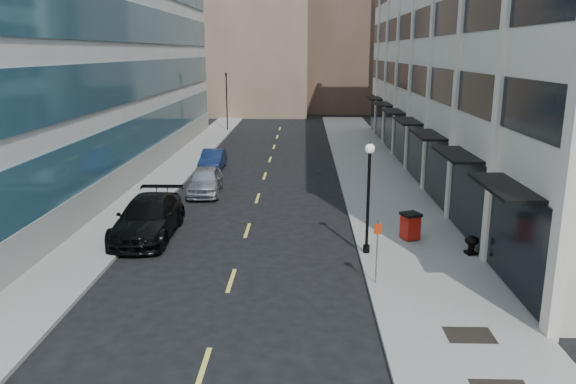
# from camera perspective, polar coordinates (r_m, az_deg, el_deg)

# --- Properties ---
(sidewalk_right) EXTENTS (5.00, 80.00, 0.15)m
(sidewalk_right) POSITION_cam_1_polar(r_m,az_deg,el_deg) (32.78, 10.07, -0.61)
(sidewalk_right) COLOR gray
(sidewalk_right) RESTS_ON ground
(sidewalk_left) EXTENTS (3.00, 80.00, 0.15)m
(sidewalk_left) POSITION_cam_1_polar(r_m,az_deg,el_deg) (33.70, -14.20, -0.42)
(sidewalk_left) COLOR gray
(sidewalk_left) RESTS_ON ground
(building_right) EXTENTS (15.30, 46.50, 18.25)m
(building_right) POSITION_cam_1_polar(r_m,az_deg,el_deg) (40.93, 22.76, 14.06)
(building_right) COLOR beige
(building_right) RESTS_ON ground
(building_left) EXTENTS (16.14, 46.00, 20.00)m
(building_left) POSITION_cam_1_polar(r_m,az_deg,el_deg) (42.68, -25.15, 15.13)
(building_left) COLOR silver
(building_left) RESTS_ON ground
(skyline_tan_near) EXTENTS (14.00, 18.00, 28.00)m
(skyline_tan_near) POSITION_cam_1_polar(r_m,az_deg,el_deg) (79.85, -3.31, 18.22)
(skyline_tan_near) COLOR #8D725C
(skyline_tan_near) RESTS_ON ground
(skyline_tan_far) EXTENTS (12.00, 14.00, 22.00)m
(skyline_tan_far) POSITION_cam_1_polar(r_m,az_deg,el_deg) (90.95, -9.26, 15.67)
(skyline_tan_far) COLOR #8D725C
(skyline_tan_far) RESTS_ON ground
(skyline_stone) EXTENTS (10.00, 14.00, 20.00)m
(skyline_stone) POSITION_cam_1_polar(r_m,az_deg,el_deg) (78.89, 13.32, 15.02)
(skyline_stone) COLOR beige
(skyline_stone) RESTS_ON ground
(grate_far) EXTENTS (1.40, 1.00, 0.01)m
(grate_far) POSITION_cam_1_polar(r_m,az_deg,el_deg) (17.90, 17.95, -13.65)
(grate_far) COLOR black
(grate_far) RESTS_ON sidewalk_right
(road_centerline) EXTENTS (0.15, 68.20, 0.01)m
(road_centerline) POSITION_cam_1_polar(r_m,az_deg,el_deg) (29.67, -3.58, -2.11)
(road_centerline) COLOR #D8CC4C
(road_centerline) RESTS_ON ground
(traffic_signal) EXTENTS (0.66, 0.66, 6.98)m
(traffic_signal) POSITION_cam_1_polar(r_m,az_deg,el_deg) (59.98, -6.31, 11.59)
(traffic_signal) COLOR black
(traffic_signal) RESTS_ON ground
(car_black_pickup) EXTENTS (2.59, 6.21, 1.79)m
(car_black_pickup) POSITION_cam_1_polar(r_m,az_deg,el_deg) (26.46, -14.01, -2.54)
(car_black_pickup) COLOR black
(car_black_pickup) RESTS_ON ground
(car_silver_sedan) EXTENTS (2.19, 4.80, 1.60)m
(car_silver_sedan) POSITION_cam_1_polar(r_m,az_deg,el_deg) (33.74, -8.42, 1.14)
(car_silver_sedan) COLOR #96989E
(car_silver_sedan) RESTS_ON ground
(car_blue_sedan) EXTENTS (1.51, 4.30, 1.42)m
(car_blue_sedan) POSITION_cam_1_polar(r_m,az_deg,el_deg) (40.62, -7.65, 3.25)
(car_blue_sedan) COLOR #122044
(car_blue_sedan) RESTS_ON ground
(trash_bin) EXTENTS (0.99, 0.99, 1.22)m
(trash_bin) POSITION_cam_1_polar(r_m,az_deg,el_deg) (25.45, 12.32, -3.31)
(trash_bin) COLOR #A5140B
(trash_bin) RESTS_ON sidewalk_right
(lamppost) EXTENTS (0.39, 0.39, 4.68)m
(lamppost) POSITION_cam_1_polar(r_m,az_deg,el_deg) (22.92, 8.18, 0.37)
(lamppost) COLOR black
(lamppost) RESTS_ON sidewalk_right
(sign_post) EXTENTS (0.28, 0.11, 2.40)m
(sign_post) POSITION_cam_1_polar(r_m,az_deg,el_deg) (20.24, 9.05, -5.07)
(sign_post) COLOR slate
(sign_post) RESTS_ON sidewalk_right
(urn_planter) EXTENTS (0.57, 0.57, 0.79)m
(urn_planter) POSITION_cam_1_polar(r_m,az_deg,el_deg) (24.35, 18.15, -4.94)
(urn_planter) COLOR black
(urn_planter) RESTS_ON sidewalk_right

